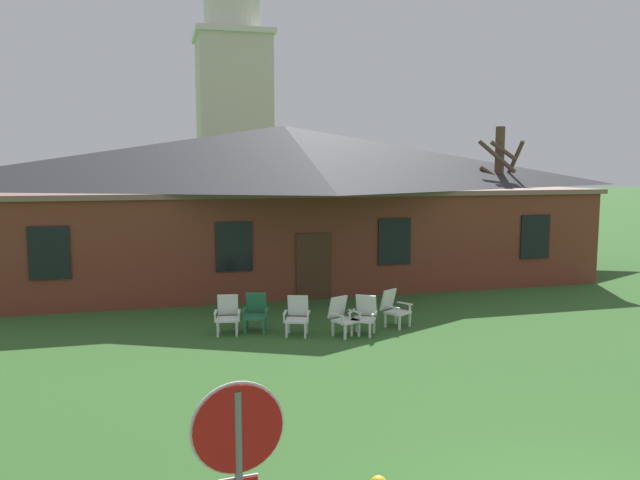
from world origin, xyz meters
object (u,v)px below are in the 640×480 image
Objects in this scene: stop_sign at (239,463)px; lawn_chair_right_end at (364,314)px; lawn_chair_middle at (343,315)px; lawn_chair_near_door at (256,311)px; lawn_chair_by_porch at (228,314)px; lawn_chair_far_side at (394,307)px; lawn_chair_left_end at (297,315)px.

stop_sign reaches higher than lawn_chair_right_end.
lawn_chair_near_door is at bearing 154.44° from lawn_chair_middle.
lawn_chair_middle is at bearing -25.56° from lawn_chair_near_door.
lawn_chair_near_door is (0.72, 0.05, 0.00)m from lawn_chair_by_porch.
lawn_chair_near_door and lawn_chair_far_side have the same top height.
stop_sign is 2.50× the size of lawn_chair_by_porch.
lawn_chair_by_porch is 1.00× the size of lawn_chair_middle.
lawn_chair_middle is at bearing -179.86° from lawn_chair_right_end.
lawn_chair_near_door and lawn_chair_right_end have the same top height.
lawn_chair_by_porch is 1.00× the size of lawn_chair_near_door.
lawn_chair_left_end is at bearing 160.67° from lawn_chair_middle.
lawn_chair_middle is (1.06, -0.37, 0.00)m from lawn_chair_left_end.
lawn_chair_left_end is (2.69, 9.72, -1.19)m from stop_sign.
lawn_chair_far_side is at bearing 17.93° from lawn_chair_middle.
lawn_chair_by_porch and lawn_chair_near_door have the same top height.
lawn_chair_near_door is 1.00× the size of lawn_chair_left_end.
lawn_chair_by_porch is 1.75m from lawn_chair_left_end.
lawn_chair_right_end is (2.58, -0.96, 0.00)m from lawn_chair_near_door.
lawn_chair_by_porch and lawn_chair_right_end have the same top height.
lawn_chair_left_end is 1.00× the size of lawn_chair_right_end.
lawn_chair_middle and lawn_chair_far_side have the same top height.
lawn_chair_near_door is 2.75m from lawn_chair_right_end.
lawn_chair_middle is (2.73, -0.91, 0.00)m from lawn_chair_by_porch.
lawn_chair_near_door is 1.00× the size of lawn_chair_right_end.
lawn_chair_by_porch is 1.00× the size of lawn_chair_right_end.
lawn_chair_by_porch is 1.00× the size of lawn_chair_left_end.
lawn_chair_near_door is at bearing 148.16° from lawn_chair_left_end.
stop_sign reaches higher than lawn_chair_by_porch.
lawn_chair_left_end is at bearing 74.55° from stop_sign.
lawn_chair_by_porch is (1.02, 10.26, -1.19)m from stop_sign.
lawn_chair_right_end is at bearing -20.42° from lawn_chair_near_door.
lawn_chair_near_door is at bearing 3.99° from lawn_chair_by_porch.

